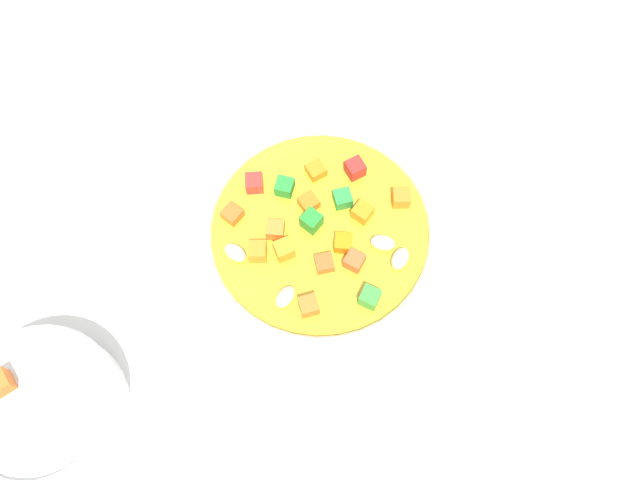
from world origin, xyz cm
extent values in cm
cube|color=silver|center=(0.00, 0.00, -1.00)|extent=(140.00, 140.00, 2.00)
cylinder|color=white|center=(0.00, 0.00, 1.84)|extent=(18.10, 18.10, 3.68)
torus|color=white|center=(0.00, 0.00, 4.15)|extent=(18.59, 18.59, 1.58)
cylinder|color=gold|center=(0.00, 0.00, 3.88)|extent=(15.46, 15.46, 0.40)
cube|color=red|center=(0.19, 5.87, 4.68)|extent=(1.73, 1.73, 1.20)
ellipsoid|color=beige|center=(1.66, -4.21, 4.56)|extent=(1.69, 2.02, 0.97)
cube|color=orange|center=(1.13, 1.82, 4.53)|extent=(1.56, 1.56, 0.89)
cube|color=orange|center=(5.27, -3.36, 4.69)|extent=(1.72, 1.72, 1.21)
cube|color=orange|center=(-2.86, 1.01, 4.74)|extent=(1.69, 1.69, 1.32)
cube|color=#D85F22|center=(-2.80, 5.69, 4.53)|extent=(1.28, 1.28, 0.91)
cube|color=#278D31|center=(1.06, 3.93, 4.64)|extent=(1.59, 1.59, 1.13)
ellipsoid|color=beige|center=(-4.95, 3.69, 4.49)|extent=(1.15, 1.75, 0.82)
cube|color=orange|center=(0.01, -2.01, 4.63)|extent=(1.68, 1.68, 1.10)
ellipsoid|color=beige|center=(-5.46, -1.05, 4.45)|extent=(1.76, 1.16, 0.74)
cube|color=orange|center=(3.53, 2.93, 4.51)|extent=(1.62, 1.62, 0.87)
ellipsoid|color=beige|center=(1.41, -5.84, 4.53)|extent=(1.86, 1.35, 0.89)
cube|color=orange|center=(-1.98, 2.44, 4.65)|extent=(1.69, 1.69, 1.13)
cube|color=green|center=(-2.19, -5.75, 4.73)|extent=(1.42, 1.42, 1.30)
cube|color=red|center=(5.23, 0.63, 4.73)|extent=(1.64, 1.64, 1.31)
cube|color=orange|center=(2.72, -1.75, 4.64)|extent=(1.24, 1.24, 1.13)
cube|color=#E95A2B|center=(-0.62, -3.38, 4.64)|extent=(1.37, 1.37, 1.13)
cube|color=#DC5A24|center=(-1.95, -1.79, 4.52)|extent=(1.73, 1.73, 0.87)
cube|color=orange|center=(-4.05, 2.41, 4.75)|extent=(1.72, 1.72, 1.35)
cube|color=orange|center=(-5.08, -2.75, 4.69)|extent=(1.72, 1.72, 1.21)
cube|color=#248F2D|center=(-0.27, 0.74, 4.79)|extent=(1.28, 1.28, 1.42)
cube|color=green|center=(2.76, 0.35, 4.62)|extent=(1.73, 1.73, 1.09)
cylinder|color=silver|center=(21.06, 2.36, 0.30)|extent=(10.02, 11.52, 0.60)
ellipsoid|color=silver|center=(11.26, 13.77, 0.42)|extent=(4.17, 4.33, 0.84)
cylinder|color=white|center=(-20.82, 8.03, 1.55)|extent=(10.85, 10.85, 3.10)
torus|color=white|center=(-20.82, 8.03, 3.31)|extent=(10.96, 10.96, 0.87)
camera|label=1|loc=(-14.71, -10.68, 48.49)|focal=37.91mm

